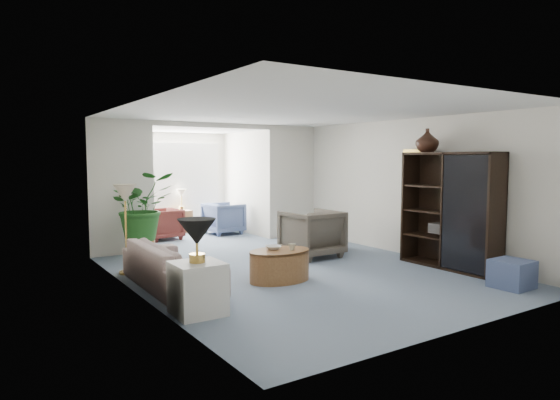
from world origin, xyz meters
TOP-DOWN VIEW (x-y plane):
  - floor at (0.00, 0.00)m, footprint 6.00×6.00m
  - sunroom_floor at (0.00, 4.10)m, footprint 2.60×2.60m
  - back_pier_left at (-1.90, 3.00)m, footprint 1.20×0.12m
  - back_pier_right at (1.90, 3.00)m, footprint 1.20×0.12m
  - back_header at (0.00, 3.00)m, footprint 2.60×0.12m
  - window_pane at (0.00, 5.18)m, footprint 2.20×0.02m
  - window_blinds at (0.00, 5.15)m, footprint 2.20×0.02m
  - framed_picture at (2.46, -0.10)m, footprint 0.04×0.50m
  - sofa at (-1.97, 0.35)m, footprint 0.83×2.07m
  - end_table at (-2.17, -1.00)m, footprint 0.56×0.56m
  - table_lamp at (-2.17, -1.00)m, footprint 0.44×0.44m
  - floor_lamp at (-2.28, 1.44)m, footprint 0.36×0.36m
  - coffee_table at (-0.54, -0.21)m, footprint 1.18×1.18m
  - coffee_bowl at (-0.59, -0.11)m, footprint 0.29×0.29m
  - coffee_cup at (-0.39, -0.31)m, footprint 0.13×0.13m
  - wingback_chair at (0.90, 0.93)m, footprint 0.94×0.96m
  - side_table_dark at (1.60, 1.23)m, footprint 0.63×0.56m
  - entertainment_cabinet at (2.23, -1.02)m, footprint 0.45×1.69m
  - cabinet_urn at (2.23, -0.52)m, footprint 0.38×0.38m
  - ottoman at (1.93, -2.30)m, footprint 0.50×0.50m
  - plant_pot at (-1.70, 2.48)m, footprint 0.40×0.40m
  - house_plant at (-1.70, 2.48)m, footprint 1.10×0.95m
  - sunroom_chair_blue at (0.79, 4.24)m, footprint 0.86×0.84m
  - sunroom_chair_maroon at (-0.71, 4.24)m, footprint 0.80×0.78m
  - sunroom_table at (0.04, 4.99)m, footprint 0.46×0.37m
  - shelf_clutter at (2.18, -1.27)m, footprint 0.30×0.95m

SIDE VIEW (x-z plane):
  - floor at x=0.00m, z-range 0.00..0.00m
  - sunroom_floor at x=0.00m, z-range 0.00..0.00m
  - plant_pot at x=-1.70m, z-range 0.00..0.32m
  - ottoman at x=1.93m, z-range 0.00..0.39m
  - coffee_table at x=-0.54m, z-range 0.00..0.45m
  - sunroom_table at x=0.04m, z-range 0.00..0.53m
  - sofa at x=-1.97m, z-range 0.00..0.60m
  - end_table at x=-2.17m, z-range 0.00..0.60m
  - side_table_dark at x=1.60m, z-range 0.00..0.63m
  - sunroom_chair_maroon at x=-0.71m, z-range 0.00..0.68m
  - sunroom_chair_blue at x=0.79m, z-range 0.00..0.74m
  - wingback_chair at x=0.90m, z-range 0.00..0.86m
  - coffee_bowl at x=-0.59m, z-range 0.45..0.51m
  - coffee_cup at x=-0.39m, z-range 0.45..0.55m
  - house_plant at x=-1.70m, z-range 0.32..1.54m
  - shelf_clutter at x=2.18m, z-range 0.41..1.47m
  - entertainment_cabinet at x=2.23m, z-range 0.00..1.88m
  - table_lamp at x=-2.17m, z-range 0.80..1.10m
  - back_pier_left at x=-1.90m, z-range 0.00..2.50m
  - back_pier_right at x=1.90m, z-range 0.00..2.50m
  - floor_lamp at x=-2.28m, z-range 1.11..1.39m
  - window_pane at x=0.00m, z-range 0.65..2.15m
  - window_blinds at x=0.00m, z-range 0.65..2.15m
  - framed_picture at x=2.46m, z-range 1.50..1.90m
  - cabinet_urn at x=2.23m, z-range 1.88..2.28m
  - back_header at x=0.00m, z-range 2.40..2.50m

